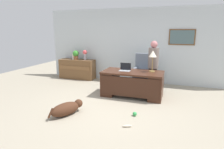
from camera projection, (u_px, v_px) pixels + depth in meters
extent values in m
plane|color=#9E937F|center=(113.00, 105.00, 4.93)|extent=(12.00, 12.00, 0.00)
cube|color=silver|center=(136.00, 46.00, 7.02)|extent=(7.00, 0.12, 2.70)
cube|color=brown|center=(182.00, 37.00, 6.36)|extent=(0.85, 0.03, 0.53)
cube|color=slate|center=(182.00, 37.00, 6.35)|extent=(0.77, 0.01, 0.45)
cube|color=#422316|center=(133.00, 72.00, 5.50)|extent=(1.74, 0.86, 0.05)
cube|color=#422316|center=(110.00, 82.00, 5.81)|extent=(0.36, 0.80, 0.69)
cube|color=#422316|center=(156.00, 87.00, 5.36)|extent=(0.36, 0.80, 0.69)
cube|color=#381E13|center=(129.00, 87.00, 5.21)|extent=(1.64, 0.04, 0.55)
cube|color=brown|center=(77.00, 69.00, 7.64)|extent=(1.43, 0.48, 0.77)
cube|color=brown|center=(74.00, 68.00, 7.39)|extent=(1.33, 0.02, 0.14)
cube|color=slate|center=(143.00, 77.00, 6.36)|extent=(0.60, 0.58, 0.18)
cylinder|color=black|center=(142.00, 84.00, 6.41)|extent=(0.10, 0.10, 0.28)
cylinder|color=black|center=(142.00, 87.00, 6.44)|extent=(0.52, 0.52, 0.05)
cube|color=slate|center=(144.00, 63.00, 6.48)|extent=(0.60, 0.12, 0.69)
cube|color=slate|center=(135.00, 71.00, 6.40)|extent=(0.08, 0.50, 0.22)
cube|color=slate|center=(151.00, 72.00, 6.23)|extent=(0.08, 0.50, 0.22)
cylinder|color=#262323|center=(152.00, 80.00, 5.96)|extent=(0.26, 0.26, 0.77)
cylinder|color=slate|center=(153.00, 58.00, 5.80)|extent=(0.32, 0.32, 0.62)
sphere|color=#BA6E71|center=(154.00, 44.00, 5.71)|extent=(0.21, 0.21, 0.21)
ellipsoid|color=#472819|center=(65.00, 109.00, 4.32)|extent=(0.59, 0.78, 0.30)
sphere|color=#472819|center=(78.00, 103.00, 4.56)|extent=(0.20, 0.20, 0.20)
cylinder|color=#472819|center=(51.00, 113.00, 4.07)|extent=(0.11, 0.15, 0.21)
cube|color=#B2B5BA|center=(125.00, 71.00, 5.56)|extent=(0.32, 0.22, 0.01)
cube|color=black|center=(126.00, 66.00, 5.63)|extent=(0.32, 0.01, 0.21)
cylinder|color=#9E8447|center=(152.00, 71.00, 5.45)|extent=(0.16, 0.16, 0.02)
cylinder|color=#9E8447|center=(152.00, 64.00, 5.40)|extent=(0.02, 0.02, 0.41)
cone|color=silver|center=(153.00, 54.00, 5.34)|extent=(0.22, 0.22, 0.18)
cylinder|color=#ACAAB8|center=(85.00, 57.00, 7.41)|extent=(0.10, 0.10, 0.24)
sphere|color=#E45154|center=(85.00, 52.00, 7.37)|extent=(0.17, 0.17, 0.17)
cylinder|color=silver|center=(73.00, 57.00, 7.58)|extent=(0.12, 0.12, 0.23)
cylinder|color=brown|center=(76.00, 58.00, 7.55)|extent=(0.18, 0.18, 0.14)
sphere|color=green|center=(76.00, 53.00, 7.52)|extent=(0.24, 0.24, 0.24)
sphere|color=green|center=(135.00, 114.00, 4.31)|extent=(0.10, 0.10, 0.10)
ellipsoid|color=beige|center=(127.00, 126.00, 3.81)|extent=(0.20, 0.12, 0.05)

